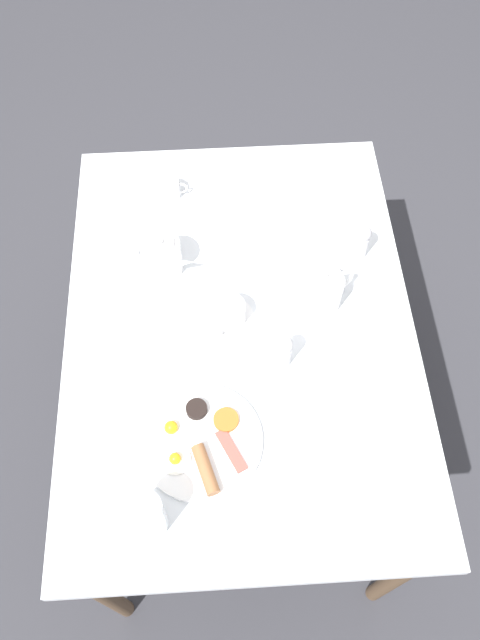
{
  "coord_description": "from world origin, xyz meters",
  "views": [
    {
      "loc": [
        -0.05,
        -0.77,
        2.11
      ],
      "look_at": [
        0.0,
        0.0,
        0.78
      ],
      "focal_mm": 35.0,
      "sensor_mm": 36.0,
      "label": 1
    }
  ],
  "objects_px": {
    "napkin_folded": "(228,204)",
    "knife_by_plate": "(354,446)",
    "teacup_with_saucer_left": "(228,314)",
    "breakfast_plate": "(201,442)",
    "pepper_grinder": "(283,351)",
    "fork_by_plate": "(299,236)",
    "salt_grinder": "(361,241)",
    "creamer_jug": "(168,189)",
    "water_glass_tall": "(146,516)",
    "spoon_for_tea": "(316,183)",
    "teapot_far": "(161,256)",
    "fork_spare": "(122,355)",
    "teapot_near": "(322,291)"
  },
  "relations": [
    {
      "from": "water_glass_tall",
      "to": "spoon_for_tea",
      "type": "height_order",
      "value": "water_glass_tall"
    },
    {
      "from": "teapot_far",
      "to": "fork_spare",
      "type": "height_order",
      "value": "teapot_far"
    },
    {
      "from": "creamer_jug",
      "to": "fork_spare",
      "type": "xyz_separation_m",
      "value": [
        -0.11,
        -0.5,
        -0.03
      ]
    },
    {
      "from": "breakfast_plate",
      "to": "fork_spare",
      "type": "relative_size",
      "value": 1.86
    },
    {
      "from": "fork_by_plate",
      "to": "spoon_for_tea",
      "type": "distance_m",
      "value": 0.2
    },
    {
      "from": "fork_by_plate",
      "to": "breakfast_plate",
      "type": "bearing_deg",
      "value": -116.4
    },
    {
      "from": "teacup_with_saucer_left",
      "to": "pepper_grinder",
      "type": "bearing_deg",
      "value": -45.4
    },
    {
      "from": "teapot_far",
      "to": "spoon_for_tea",
      "type": "distance_m",
      "value": 0.51
    },
    {
      "from": "creamer_jug",
      "to": "pepper_grinder",
      "type": "relative_size",
      "value": 0.8
    },
    {
      "from": "water_glass_tall",
      "to": "salt_grinder",
      "type": "bearing_deg",
      "value": 50.74
    },
    {
      "from": "napkin_folded",
      "to": "fork_spare",
      "type": "xyz_separation_m",
      "value": [
        -0.28,
        -0.45,
        -0.0
      ]
    },
    {
      "from": "breakfast_plate",
      "to": "pepper_grinder",
      "type": "bearing_deg",
      "value": 43.68
    },
    {
      "from": "pepper_grinder",
      "to": "spoon_for_tea",
      "type": "height_order",
      "value": "pepper_grinder"
    },
    {
      "from": "breakfast_plate",
      "to": "pepper_grinder",
      "type": "xyz_separation_m",
      "value": [
        0.2,
        0.19,
        0.05
      ]
    },
    {
      "from": "creamer_jug",
      "to": "knife_by_plate",
      "type": "xyz_separation_m",
      "value": [
        0.41,
        -0.76,
        -0.03
      ]
    },
    {
      "from": "teacup_with_saucer_left",
      "to": "water_glass_tall",
      "type": "bearing_deg",
      "value": -111.43
    },
    {
      "from": "knife_by_plate",
      "to": "creamer_jug",
      "type": "bearing_deg",
      "value": 118.48
    },
    {
      "from": "water_glass_tall",
      "to": "knife_by_plate",
      "type": "distance_m",
      "value": 0.48
    },
    {
      "from": "teapot_near",
      "to": "salt_grinder",
      "type": "bearing_deg",
      "value": -157.74
    },
    {
      "from": "pepper_grinder",
      "to": "fork_spare",
      "type": "height_order",
      "value": "pepper_grinder"
    },
    {
      "from": "water_glass_tall",
      "to": "pepper_grinder",
      "type": "relative_size",
      "value": 1.16
    },
    {
      "from": "salt_grinder",
      "to": "water_glass_tall",
      "type": "bearing_deg",
      "value": -129.26
    },
    {
      "from": "teapot_near",
      "to": "creamer_jug",
      "type": "bearing_deg",
      "value": -72.54
    },
    {
      "from": "teacup_with_saucer_left",
      "to": "water_glass_tall",
      "type": "relative_size",
      "value": 1.0
    },
    {
      "from": "water_glass_tall",
      "to": "fork_by_plate",
      "type": "bearing_deg",
      "value": 61.86
    },
    {
      "from": "napkin_folded",
      "to": "knife_by_plate",
      "type": "distance_m",
      "value": 0.75
    },
    {
      "from": "teapot_far",
      "to": "spoon_for_tea",
      "type": "xyz_separation_m",
      "value": [
        0.44,
        0.27,
        -0.05
      ]
    },
    {
      "from": "teacup_with_saucer_left",
      "to": "fork_by_plate",
      "type": "bearing_deg",
      "value": 51.08
    },
    {
      "from": "napkin_folded",
      "to": "knife_by_plate",
      "type": "relative_size",
      "value": 0.89
    },
    {
      "from": "pepper_grinder",
      "to": "fork_by_plate",
      "type": "relative_size",
      "value": 0.66
    },
    {
      "from": "creamer_jug",
      "to": "napkin_folded",
      "type": "height_order",
      "value": "creamer_jug"
    },
    {
      "from": "water_glass_tall",
      "to": "napkin_folded",
      "type": "xyz_separation_m",
      "value": [
        0.21,
        0.85,
        -0.06
      ]
    },
    {
      "from": "knife_by_plate",
      "to": "water_glass_tall",
      "type": "bearing_deg",
      "value": -162.83
    },
    {
      "from": "teapot_near",
      "to": "fork_spare",
      "type": "relative_size",
      "value": 1.19
    },
    {
      "from": "teapot_far",
      "to": "pepper_grinder",
      "type": "xyz_separation_m",
      "value": [
        0.28,
        -0.29,
        0.01
      ]
    },
    {
      "from": "salt_grinder",
      "to": "knife_by_plate",
      "type": "bearing_deg",
      "value": -99.63
    },
    {
      "from": "teapot_far",
      "to": "water_glass_tall",
      "type": "xyz_separation_m",
      "value": [
        -0.03,
        -0.65,
        0.01
      ]
    },
    {
      "from": "teapot_far",
      "to": "napkin_folded",
      "type": "height_order",
      "value": "teapot_far"
    },
    {
      "from": "creamer_jug",
      "to": "pepper_grinder",
      "type": "xyz_separation_m",
      "value": [
        0.27,
        -0.54,
        0.03
      ]
    },
    {
      "from": "pepper_grinder",
      "to": "knife_by_plate",
      "type": "relative_size",
      "value": 0.6
    },
    {
      "from": "salt_grinder",
      "to": "napkin_folded",
      "type": "xyz_separation_m",
      "value": [
        -0.34,
        0.19,
        -0.05
      ]
    },
    {
      "from": "breakfast_plate",
      "to": "teapot_near",
      "type": "relative_size",
      "value": 1.57
    },
    {
      "from": "teapot_far",
      "to": "fork_spare",
      "type": "distance_m",
      "value": 0.28
    },
    {
      "from": "napkin_folded",
      "to": "fork_by_plate",
      "type": "bearing_deg",
      "value": -32.55
    },
    {
      "from": "teapot_far",
      "to": "knife_by_plate",
      "type": "distance_m",
      "value": 0.67
    },
    {
      "from": "teacup_with_saucer_left",
      "to": "napkin_folded",
      "type": "xyz_separation_m",
      "value": [
        0.02,
        0.37,
        -0.03
      ]
    },
    {
      "from": "spoon_for_tea",
      "to": "pepper_grinder",
      "type": "bearing_deg",
      "value": -105.14
    },
    {
      "from": "teapot_near",
      "to": "creamer_jug",
      "type": "distance_m",
      "value": 0.54
    },
    {
      "from": "breakfast_plate",
      "to": "teapot_far",
      "type": "bearing_deg",
      "value": 99.99
    },
    {
      "from": "breakfast_plate",
      "to": "knife_by_plate",
      "type": "distance_m",
      "value": 0.34
    }
  ]
}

